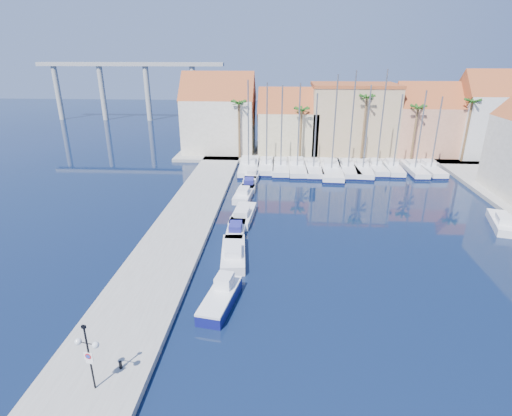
% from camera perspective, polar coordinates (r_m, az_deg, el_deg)
% --- Properties ---
extents(ground, '(260.00, 260.00, 0.00)m').
position_cam_1_polar(ground, '(28.44, 1.04, -15.21)').
color(ground, black).
rests_on(ground, ground).
extents(quay_west, '(6.00, 77.00, 0.50)m').
position_cam_1_polar(quay_west, '(41.20, -10.64, -2.91)').
color(quay_west, gray).
rests_on(quay_west, ground).
extents(shore_north, '(54.00, 16.00, 0.50)m').
position_cam_1_polar(shore_north, '(73.30, 10.81, 7.88)').
color(shore_north, gray).
rests_on(shore_north, ground).
extents(lamp_post, '(1.35, 0.54, 4.01)m').
position_cam_1_polar(lamp_post, '(22.82, -22.93, -17.92)').
color(lamp_post, black).
rests_on(lamp_post, quay_west).
extents(bollard, '(0.18, 0.18, 0.46)m').
position_cam_1_polar(bollard, '(25.02, -18.79, -20.46)').
color(bollard, black).
rests_on(bollard, quay_west).
extents(fishing_boat, '(2.66, 5.55, 1.86)m').
position_cam_1_polar(fishing_boat, '(29.33, -5.05, -12.55)').
color(fishing_boat, '#0F125B').
rests_on(fishing_boat, ground).
extents(motorboat_west_0, '(2.63, 6.45, 1.40)m').
position_cam_1_polar(motorboat_west_0, '(35.21, -3.25, -6.48)').
color(motorboat_west_0, white).
rests_on(motorboat_west_0, ground).
extents(motorboat_west_1, '(1.80, 5.32, 1.40)m').
position_cam_1_polar(motorboat_west_1, '(39.61, -2.88, -3.15)').
color(motorboat_west_1, white).
rests_on(motorboat_west_1, ground).
extents(motorboat_west_2, '(2.50, 6.53, 1.40)m').
position_cam_1_polar(motorboat_west_2, '(43.17, -1.89, -0.99)').
color(motorboat_west_2, white).
rests_on(motorboat_west_2, ground).
extents(motorboat_west_3, '(2.41, 6.06, 1.40)m').
position_cam_1_polar(motorboat_west_3, '(49.67, -1.71, 2.07)').
color(motorboat_west_3, white).
rests_on(motorboat_west_3, ground).
extents(motorboat_west_4, '(1.78, 5.43, 1.40)m').
position_cam_1_polar(motorboat_west_4, '(53.31, -1.00, 3.45)').
color(motorboat_west_4, white).
rests_on(motorboat_west_4, ground).
extents(motorboat_west_5, '(2.27, 5.75, 1.40)m').
position_cam_1_polar(motorboat_west_5, '(57.50, -0.44, 4.80)').
color(motorboat_west_5, white).
rests_on(motorboat_west_5, ground).
extents(motorboat_east_1, '(3.43, 6.35, 1.40)m').
position_cam_1_polar(motorboat_east_1, '(48.52, 31.74, -1.76)').
color(motorboat_east_1, white).
rests_on(motorboat_east_1, ground).
extents(sailboat_0, '(3.11, 10.64, 13.29)m').
position_cam_1_polar(sailboat_0, '(61.56, -1.03, 6.00)').
color(sailboat_0, white).
rests_on(sailboat_0, ground).
extents(sailboat_1, '(2.35, 8.68, 12.94)m').
position_cam_1_polar(sailboat_1, '(61.66, 1.52, 6.05)').
color(sailboat_1, white).
rests_on(sailboat_1, ground).
extents(sailboat_2, '(2.60, 9.41, 12.62)m').
position_cam_1_polar(sailboat_2, '(61.32, 3.55, 5.91)').
color(sailboat_2, white).
rests_on(sailboat_2, ground).
extents(sailboat_3, '(3.03, 10.21, 12.91)m').
position_cam_1_polar(sailboat_3, '(61.48, 5.87, 5.87)').
color(sailboat_3, white).
rests_on(sailboat_3, ground).
extents(sailboat_4, '(2.64, 9.33, 11.54)m').
position_cam_1_polar(sailboat_4, '(61.12, 8.16, 5.67)').
color(sailboat_4, white).
rests_on(sailboat_4, ground).
extents(sailboat_5, '(3.53, 11.55, 14.14)m').
position_cam_1_polar(sailboat_5, '(60.90, 10.67, 5.45)').
color(sailboat_5, white).
rests_on(sailboat_5, ground).
extents(sailboat_6, '(2.90, 9.50, 14.62)m').
position_cam_1_polar(sailboat_6, '(62.02, 12.91, 5.61)').
color(sailboat_6, white).
rests_on(sailboat_6, ground).
extents(sailboat_7, '(3.15, 9.35, 12.71)m').
position_cam_1_polar(sailboat_7, '(62.16, 14.97, 5.44)').
color(sailboat_7, white).
rests_on(sailboat_7, ground).
extents(sailboat_8, '(2.39, 8.22, 14.75)m').
position_cam_1_polar(sailboat_8, '(63.60, 16.75, 5.67)').
color(sailboat_8, white).
rests_on(sailboat_8, ground).
extents(sailboat_9, '(2.53, 8.32, 11.40)m').
position_cam_1_polar(sailboat_9, '(64.14, 18.92, 5.49)').
color(sailboat_9, white).
rests_on(sailboat_9, ground).
extents(sailboat_10, '(2.29, 8.34, 11.99)m').
position_cam_1_polar(sailboat_10, '(64.42, 21.62, 5.21)').
color(sailboat_10, white).
rests_on(sailboat_10, ground).
extents(sailboat_11, '(2.70, 8.56, 11.14)m').
position_cam_1_polar(sailboat_11, '(65.69, 23.53, 5.20)').
color(sailboat_11, white).
rests_on(sailboat_11, ground).
extents(building_0, '(12.30, 9.00, 13.50)m').
position_cam_1_polar(building_0, '(71.43, -5.28, 12.95)').
color(building_0, beige).
rests_on(building_0, shore_north).
extents(building_1, '(10.30, 8.00, 11.00)m').
position_cam_1_polar(building_1, '(70.77, 4.61, 11.88)').
color(building_1, tan).
rests_on(building_1, shore_north).
extents(building_2, '(14.20, 10.20, 11.50)m').
position_cam_1_polar(building_2, '(72.60, 13.55, 12.38)').
color(building_2, tan).
rests_on(building_2, shore_north).
extents(building_3, '(10.30, 8.00, 12.00)m').
position_cam_1_polar(building_3, '(74.64, 22.93, 11.24)').
color(building_3, tan).
rests_on(building_3, shore_north).
extents(building_4, '(8.30, 8.00, 14.00)m').
position_cam_1_polar(building_4, '(76.96, 29.73, 11.23)').
color(building_4, silver).
rests_on(building_4, shore_north).
extents(palm_0, '(2.60, 2.60, 10.15)m').
position_cam_1_polar(palm_0, '(65.65, -2.47, 14.52)').
color(palm_0, brown).
rests_on(palm_0, shore_north).
extents(palm_1, '(2.60, 2.60, 9.15)m').
position_cam_1_polar(palm_1, '(65.46, 6.53, 13.55)').
color(palm_1, brown).
rests_on(palm_1, shore_north).
extents(palm_2, '(2.60, 2.60, 11.15)m').
position_cam_1_polar(palm_2, '(66.45, 15.54, 14.69)').
color(palm_2, brown).
rests_on(palm_2, shore_north).
extents(palm_3, '(2.60, 2.60, 9.65)m').
position_cam_1_polar(palm_3, '(68.63, 22.13, 12.92)').
color(palm_3, brown).
rests_on(palm_3, shore_north).
extents(palm_4, '(2.60, 2.60, 10.65)m').
position_cam_1_polar(palm_4, '(71.38, 28.50, 12.98)').
color(palm_4, brown).
rests_on(palm_4, shore_north).
extents(viaduct, '(48.00, 2.20, 14.45)m').
position_cam_1_polar(viaduct, '(112.40, -17.95, 17.04)').
color(viaduct, '#9E9E99').
rests_on(viaduct, ground).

